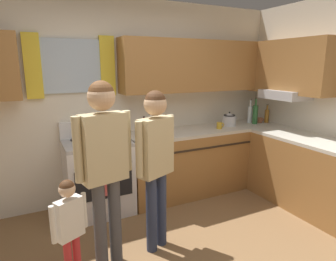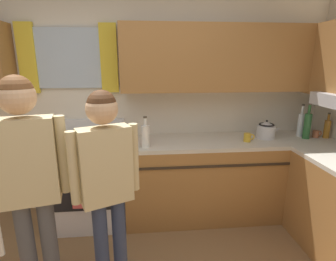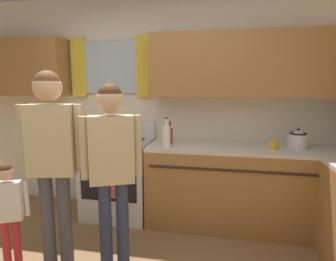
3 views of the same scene
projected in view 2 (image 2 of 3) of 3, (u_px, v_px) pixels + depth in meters
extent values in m
cube|color=silver|center=(125.00, 100.00, 3.05)|extent=(4.60, 0.10, 2.60)
cube|color=silver|center=(69.00, 59.00, 2.81)|extent=(0.66, 0.03, 0.62)
cube|color=yellow|center=(27.00, 58.00, 2.76)|extent=(0.18, 0.04, 0.72)
cube|color=yellow|center=(109.00, 59.00, 2.84)|extent=(0.18, 0.04, 0.72)
cube|color=#9E6B38|center=(230.00, 59.00, 2.83)|extent=(2.32, 0.32, 0.69)
cube|color=#9E6B38|center=(228.00, 179.00, 3.03)|extent=(2.30, 0.62, 0.86)
cube|color=beige|center=(230.00, 141.00, 2.91)|extent=(2.30, 0.62, 0.04)
cube|color=#2D2319|center=(239.00, 165.00, 2.65)|extent=(2.18, 0.01, 0.02)
cube|color=silver|center=(90.00, 184.00, 2.89)|extent=(0.76, 0.62, 0.86)
cube|color=black|center=(83.00, 194.00, 2.57)|extent=(0.64, 0.01, 0.36)
cylinder|color=#ADADB2|center=(81.00, 174.00, 2.49)|extent=(0.64, 0.02, 0.02)
cube|color=#ADADB2|center=(87.00, 145.00, 2.77)|extent=(0.76, 0.62, 0.04)
cube|color=silver|center=(91.00, 128.00, 3.00)|extent=(0.76, 0.08, 0.20)
cylinder|color=black|center=(64.00, 148.00, 2.62)|extent=(0.17, 0.17, 0.01)
cylinder|color=black|center=(103.00, 146.00, 2.65)|extent=(0.17, 0.17, 0.01)
cylinder|color=black|center=(71.00, 140.00, 2.88)|extent=(0.17, 0.17, 0.01)
cylinder|color=black|center=(106.00, 139.00, 2.91)|extent=(0.17, 0.17, 0.01)
cube|color=#CC4C4C|center=(82.00, 192.00, 2.53)|extent=(0.20, 0.02, 0.34)
cylinder|color=#2D6633|center=(307.00, 126.00, 2.91)|extent=(0.08, 0.08, 0.28)
cylinder|color=#2D6633|center=(309.00, 109.00, 2.86)|extent=(0.03, 0.03, 0.10)
cylinder|color=#3F382D|center=(310.00, 104.00, 2.84)|extent=(0.03, 0.03, 0.02)
cylinder|color=#B27223|center=(327.00, 129.00, 2.94)|extent=(0.06, 0.06, 0.20)
cylinder|color=#B27223|center=(329.00, 117.00, 2.90)|extent=(0.02, 0.02, 0.07)
cylinder|color=#3F382D|center=(329.00, 114.00, 2.89)|extent=(0.03, 0.03, 0.02)
cylinder|color=silver|center=(301.00, 125.00, 3.00)|extent=(0.07, 0.07, 0.26)
cylinder|color=silver|center=(303.00, 110.00, 2.96)|extent=(0.03, 0.03, 0.09)
cylinder|color=#3F382D|center=(303.00, 105.00, 2.94)|extent=(0.03, 0.03, 0.02)
cylinder|color=red|center=(145.00, 134.00, 2.82)|extent=(0.06, 0.06, 0.17)
cylinder|color=red|center=(145.00, 123.00, 2.79)|extent=(0.02, 0.02, 0.06)
cylinder|color=#3F382D|center=(145.00, 120.00, 2.78)|extent=(0.03, 0.03, 0.02)
cylinder|color=white|center=(145.00, 136.00, 2.62)|extent=(0.08, 0.08, 0.22)
cylinder|color=white|center=(145.00, 122.00, 2.58)|extent=(0.03, 0.03, 0.08)
cylinder|color=#3F382D|center=(145.00, 117.00, 2.57)|extent=(0.03, 0.03, 0.02)
cylinder|color=#B76642|center=(316.00, 134.00, 2.98)|extent=(0.07, 0.07, 0.08)
torus|color=#B76642|center=(319.00, 133.00, 2.98)|extent=(0.06, 0.01, 0.06)
cylinder|color=gold|center=(247.00, 137.00, 2.82)|extent=(0.08, 0.08, 0.09)
torus|color=gold|center=(252.00, 137.00, 2.82)|extent=(0.06, 0.01, 0.06)
cylinder|color=silver|center=(266.00, 132.00, 2.94)|extent=(0.20, 0.20, 0.14)
cone|color=silver|center=(267.00, 124.00, 2.92)|extent=(0.18, 0.18, 0.05)
sphere|color=black|center=(267.00, 121.00, 2.91)|extent=(0.02, 0.02, 0.02)
cone|color=silver|center=(277.00, 129.00, 2.95)|extent=(0.09, 0.04, 0.07)
torus|color=black|center=(267.00, 125.00, 2.92)|extent=(0.17, 0.17, 0.02)
cylinder|color=#4C4C51|center=(51.00, 251.00, 1.90)|extent=(0.11, 0.11, 0.82)
cylinder|color=#4C4C51|center=(28.00, 256.00, 1.86)|extent=(0.11, 0.11, 0.82)
cube|color=#D1BC8C|center=(26.00, 162.00, 1.70)|extent=(0.40, 0.24, 0.58)
cylinder|color=#D1BC8C|center=(63.00, 155.00, 1.76)|extent=(0.07, 0.07, 0.53)
sphere|color=#DBAD84|center=(17.00, 96.00, 1.59)|extent=(0.22, 0.22, 0.22)
sphere|color=brown|center=(16.00, 92.00, 1.59)|extent=(0.21, 0.21, 0.21)
cylinder|color=#2D3856|center=(119.00, 244.00, 2.01)|extent=(0.10, 0.10, 0.77)
cylinder|color=#2D3856|center=(102.00, 250.00, 1.95)|extent=(0.10, 0.10, 0.77)
cube|color=#D1BC8C|center=(106.00, 166.00, 1.82)|extent=(0.38, 0.28, 0.54)
cylinder|color=#D1BC8C|center=(134.00, 157.00, 1.91)|extent=(0.07, 0.07, 0.50)
cylinder|color=#D1BC8C|center=(73.00, 168.00, 1.71)|extent=(0.07, 0.07, 0.50)
sphere|color=#DBAD84|center=(102.00, 109.00, 1.72)|extent=(0.21, 0.21, 0.21)
sphere|color=#4C2D19|center=(102.00, 105.00, 1.71)|extent=(0.19, 0.19, 0.19)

